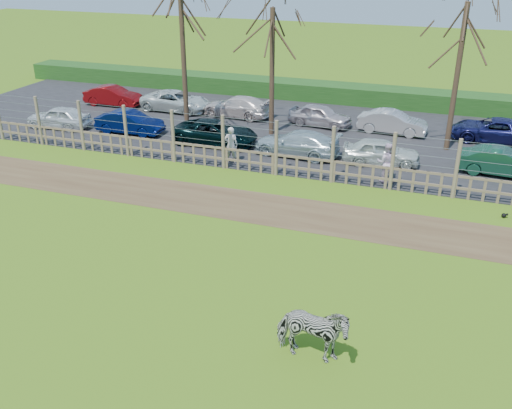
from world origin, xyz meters
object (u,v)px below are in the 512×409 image
(car_2, at_px, (215,133))
(car_12, at_px, (494,130))
(car_5, at_px, (502,162))
(car_0, at_px, (59,117))
(tree_mid, at_px, (272,41))
(car_10, at_px, (320,115))
(car_1, at_px, (130,122))
(car_3, at_px, (297,143))
(tree_left, at_px, (182,25))
(car_7, at_px, (113,96))
(crow, at_px, (504,215))
(car_8, at_px, (176,101))
(car_11, at_px, (392,122))
(car_9, at_px, (237,107))
(car_4, at_px, (381,152))
(visitor_b, at_px, (386,162))
(visitor_a, at_px, (231,145))
(tree_right, at_px, (462,42))
(zebra, at_px, (312,333))

(car_2, distance_m, car_12, 14.29)
(car_5, bearing_deg, car_0, 95.59)
(tree_mid, distance_m, car_10, 5.24)
(tree_mid, xyz_separation_m, car_1, (-7.18, -2.44, -4.23))
(tree_mid, relative_size, car_3, 1.65)
(tree_left, bearing_deg, car_7, 154.09)
(tree_mid, relative_size, car_7, 1.87)
(tree_mid, relative_size, car_10, 1.94)
(car_7, bearing_deg, crow, -112.99)
(car_0, relative_size, car_8, 0.82)
(car_2, height_order, car_3, same)
(tree_left, bearing_deg, car_11, 17.15)
(car_3, distance_m, car_9, 7.37)
(tree_left, distance_m, car_8, 6.49)
(tree_mid, xyz_separation_m, car_9, (-2.92, 2.45, -4.23))
(car_8, bearing_deg, car_3, -117.64)
(car_3, relative_size, car_10, 1.17)
(car_3, bearing_deg, tree_mid, -138.15)
(car_4, bearing_deg, tree_mid, 59.44)
(tree_mid, height_order, car_3, tree_mid)
(crow, relative_size, car_8, 0.06)
(tree_mid, relative_size, car_4, 1.94)
(visitor_b, distance_m, car_2, 9.10)
(car_3, bearing_deg, car_4, 96.34)
(tree_mid, height_order, car_8, tree_mid)
(visitor_a, bearing_deg, car_10, -124.61)
(tree_left, xyz_separation_m, tree_right, (13.50, 1.50, -0.37))
(tree_mid, relative_size, visitor_a, 3.96)
(car_8, bearing_deg, car_2, -134.20)
(car_1, height_order, car_5, same)
(car_7, distance_m, car_11, 17.24)
(visitor_b, height_order, car_8, visitor_b)
(car_0, height_order, car_11, same)
(car_10, bearing_deg, car_11, -82.12)
(tree_left, bearing_deg, car_9, 65.45)
(crow, xyz_separation_m, car_2, (-13.56, 4.20, 0.54))
(car_3, bearing_deg, visitor_b, 71.11)
(visitor_b, height_order, car_3, visitor_b)
(tree_left, distance_m, car_5, 16.72)
(car_11, bearing_deg, visitor_b, -171.20)
(car_4, distance_m, car_5, 5.23)
(visitor_b, height_order, car_9, visitor_b)
(tree_mid, distance_m, car_2, 5.40)
(visitor_a, distance_m, car_0, 11.17)
(tree_left, xyz_separation_m, car_3, (6.70, -1.84, -4.98))
(car_0, relative_size, car_1, 0.97)
(car_8, bearing_deg, car_0, 141.95)
(zebra, height_order, car_3, zebra)
(tree_mid, distance_m, car_0, 12.49)
(car_4, xyz_separation_m, car_10, (-4.07, 4.94, 0.00))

